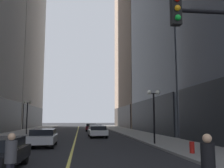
{
  "coord_description": "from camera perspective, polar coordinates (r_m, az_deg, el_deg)",
  "views": [
    {
      "loc": [
        0.54,
        -3.82,
        2.1
      ],
      "look_at": [
        4.29,
        27.71,
        6.37
      ],
      "focal_mm": 41.64,
      "sensor_mm": 36.0,
      "label": 1
    }
  ],
  "objects": [
    {
      "name": "car_green",
      "position": [
        37.83,
        -3.68,
        -9.73
      ],
      "size": [
        1.94,
        4.54,
        1.32
      ],
      "color": "#196038",
      "rests_on": "ground"
    },
    {
      "name": "building_right_far",
      "position": [
        70.11,
        7.32,
        12.4
      ],
      "size": [
        13.02,
        26.0,
        52.31
      ],
      "color": "gray",
      "rests_on": "ground"
    },
    {
      "name": "car_white",
      "position": [
        30.25,
        -3.22,
        -10.26
      ],
      "size": [
        2.09,
        4.69,
        1.32
      ],
      "color": "silver",
      "rests_on": "ground"
    },
    {
      "name": "pedestrian_in_black_coat",
      "position": [
        7.0,
        20.38,
        -16.11
      ],
      "size": [
        0.47,
        0.47,
        1.74
      ],
      "color": "black",
      "rests_on": "ground"
    },
    {
      "name": "car_silver",
      "position": [
        20.81,
        -14.95,
        -11.21
      ],
      "size": [
        1.99,
        4.1,
        1.32
      ],
      "color": "#B7B7BC",
      "rests_on": "ground"
    },
    {
      "name": "pedestrian_with_orange_bag",
      "position": [
        8.43,
        -21.36,
        -14.76
      ],
      "size": [
        0.42,
        0.42,
        1.69
      ],
      "color": "black",
      "rests_on": "ground"
    },
    {
      "name": "street_lamp_left_far",
      "position": [
        35.62,
        -18.1,
        -5.42
      ],
      "size": [
        1.06,
        0.36,
        4.43
      ],
      "color": "black",
      "rests_on": "ground"
    },
    {
      "name": "street_lamp_right_mid",
      "position": [
        21.4,
        9.15,
        -4.46
      ],
      "size": [
        1.06,
        0.36,
        4.43
      ],
      "color": "black",
      "rests_on": "ground"
    },
    {
      "name": "sidewalk_right",
      "position": [
        39.63,
        4.52,
        -10.57
      ],
      "size": [
        4.5,
        78.0,
        0.15
      ],
      "primitive_type": "cube",
      "color": "gray",
      "rests_on": "ground"
    },
    {
      "name": "ground_plane",
      "position": [
        38.88,
        -7.7,
        -10.69
      ],
      "size": [
        200.0,
        200.0,
        0.0
      ],
      "primitive_type": "plane",
      "color": "#262628"
    },
    {
      "name": "lane_centre_stripe",
      "position": [
        38.88,
        -7.7,
        -10.68
      ],
      "size": [
        0.16,
        70.0,
        0.01
      ],
      "primitive_type": "cube",
      "color": "#E5D64C",
      "rests_on": "ground"
    },
    {
      "name": "car_maroon",
      "position": [
        45.28,
        -4.58,
        -9.38
      ],
      "size": [
        2.0,
        4.19,
        1.32
      ],
      "color": "maroon",
      "rests_on": "ground"
    },
    {
      "name": "fire_hydrant_right",
      "position": [
        16.0,
        17.17,
        -13.43
      ],
      "size": [
        0.28,
        0.28,
        0.8
      ],
      "primitive_type": "cylinder",
      "color": "red",
      "rests_on": "ground"
    },
    {
      "name": "sidewalk_left",
      "position": [
        39.86,
        -19.83,
        -10.13
      ],
      "size": [
        4.5,
        78.0,
        0.15
      ],
      "primitive_type": "cube",
      "color": "gray",
      "rests_on": "ground"
    }
  ]
}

